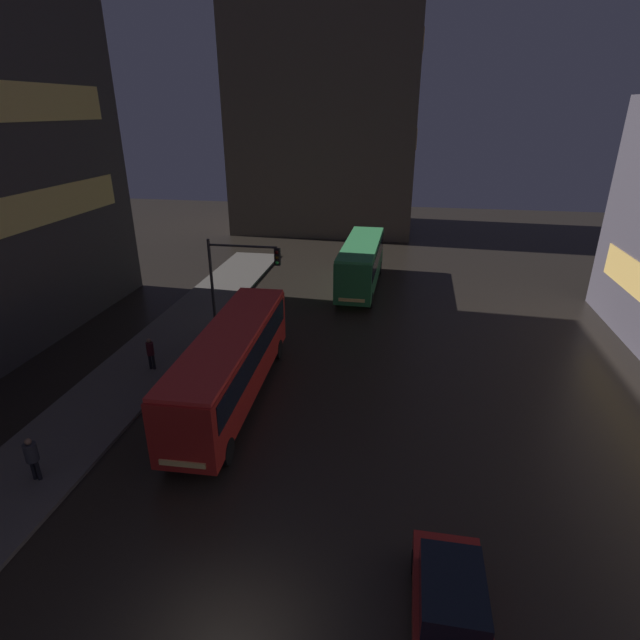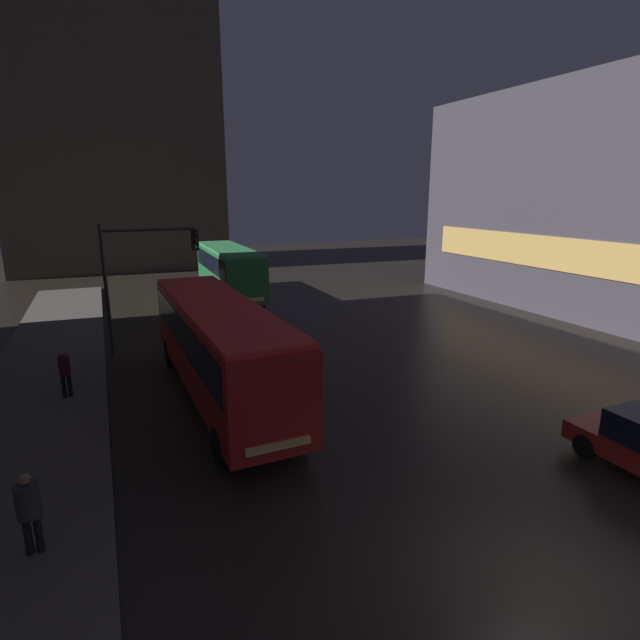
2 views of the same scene
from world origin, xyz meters
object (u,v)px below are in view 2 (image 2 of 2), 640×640
Objects in this scene: pedestrian_near at (65,370)px; traffic_light_main at (142,264)px; bus_near at (219,340)px; bus_far at (229,268)px; pedestrian_mid at (29,506)px.

traffic_light_main is at bearing 163.46° from pedestrian_near.
bus_near is 2.03× the size of traffic_light_main.
bus_far reaches higher than pedestrian_near.
bus_far is at bearing 57.68° from traffic_light_main.
pedestrian_near is 8.05m from pedestrian_mid.
traffic_light_main reaches higher than pedestrian_mid.
traffic_light_main is (-5.92, -9.36, 1.76)m from bus_far.
traffic_light_main is at bearing 56.88° from pedestrian_mid.
bus_far is 1.83× the size of traffic_light_main.
traffic_light_main is (-1.76, 6.46, 1.80)m from bus_near.
pedestrian_mid reaches higher than pedestrian_near.
bus_near is at bearing 85.56° from pedestrian_near.
traffic_light_main reaches higher than bus_far.
traffic_light_main is at bearing 58.91° from bus_far.
bus_near is at bearing 32.62° from pedestrian_mid.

